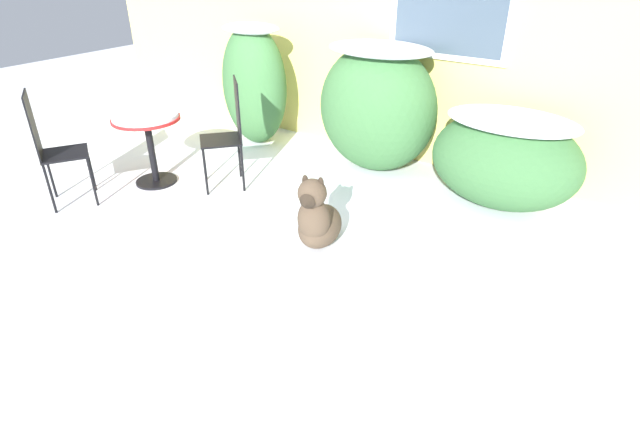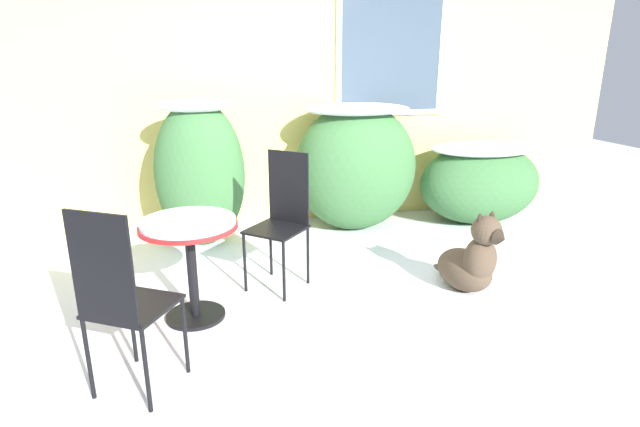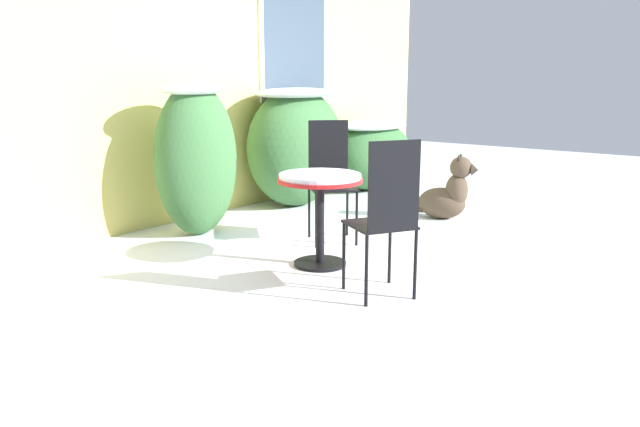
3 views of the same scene
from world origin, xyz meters
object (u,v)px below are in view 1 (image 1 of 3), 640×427
patio_table (148,128)px  patio_chair_far_side (52,145)px  dog (318,220)px  patio_chair_near_table (228,130)px

patio_table → patio_chair_far_side: size_ratio=0.68×
patio_table → patio_chair_far_side: bearing=-112.6°
patio_table → dog: bearing=-1.9°
patio_table → patio_chair_far_side: patio_chair_far_side is taller
patio_chair_near_table → dog: bearing=22.7°
patio_chair_near_table → patio_table: bearing=-107.5°
patio_chair_near_table → patio_chair_far_side: same height
patio_table → dog: 2.17m
patio_table → patio_chair_near_table: bearing=30.7°
patio_table → dog: (2.14, -0.07, -0.34)m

